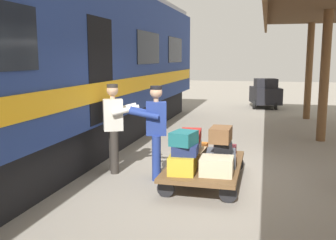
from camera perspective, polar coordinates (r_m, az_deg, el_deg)
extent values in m
plane|color=gray|center=(7.31, 6.47, -8.35)|extent=(60.00, 60.00, 0.00)
cylinder|color=brown|center=(14.74, 20.10, 6.74)|extent=(0.24, 0.24, 3.40)
cylinder|color=brown|center=(10.89, 22.12, 5.93)|extent=(0.24, 0.24, 3.40)
cube|color=navy|center=(8.29, -19.59, 9.75)|extent=(3.00, 17.80, 2.90)
cube|color=black|center=(8.47, -18.90, -3.20)|extent=(2.55, 16.91, 0.90)
cube|color=gold|center=(7.58, -9.70, 4.19)|extent=(0.03, 17.44, 0.36)
cube|color=black|center=(13.49, 1.10, 10.30)|extent=(0.02, 1.96, 0.84)
cube|color=black|center=(10.48, -2.83, 10.59)|extent=(0.02, 1.96, 0.84)
cube|color=black|center=(7.58, -10.20, 7.20)|extent=(0.12, 1.10, 2.00)
cube|color=brown|center=(6.90, 5.49, -6.68)|extent=(1.23, 2.18, 0.07)
cylinder|color=black|center=(6.07, 8.87, -10.73)|extent=(0.28, 0.05, 0.28)
cylinder|color=black|center=(6.23, -0.35, -10.09)|extent=(0.28, 0.05, 0.28)
cylinder|color=black|center=(7.73, 10.11, -6.38)|extent=(0.28, 0.05, 0.28)
cylinder|color=black|center=(7.85, 2.87, -5.99)|extent=(0.28, 0.05, 0.28)
cube|color=#CC6B23|center=(7.48, 4.10, -4.35)|extent=(0.41, 0.58, 0.19)
cube|color=tan|center=(6.90, 3.22, -5.29)|extent=(0.54, 0.61, 0.24)
cube|color=maroon|center=(7.40, 8.35, -4.56)|extent=(0.42, 0.48, 0.20)
cube|color=beige|center=(6.24, 7.21, -6.75)|extent=(0.53, 0.48, 0.28)
cube|color=gold|center=(6.33, 2.18, -6.42)|extent=(0.46, 0.65, 0.29)
cube|color=#4C515B|center=(6.82, 7.83, -5.56)|extent=(0.55, 0.62, 0.24)
cube|color=#9EA0A5|center=(6.82, 3.15, -3.68)|extent=(0.37, 0.44, 0.17)
cube|color=navy|center=(6.28, 2.55, -4.40)|extent=(0.43, 0.42, 0.16)
cube|color=black|center=(6.73, 8.08, -3.90)|extent=(0.36, 0.47, 0.18)
cube|color=#1E666B|center=(6.23, 2.35, -2.69)|extent=(0.43, 0.51, 0.22)
cube|color=brown|center=(6.65, 7.80, -2.13)|extent=(0.36, 0.53, 0.25)
cube|color=#AD231E|center=(6.80, 3.35, -2.26)|extent=(0.41, 0.58, 0.18)
cylinder|color=navy|center=(7.15, -1.73, -5.27)|extent=(0.16, 0.16, 0.82)
cylinder|color=navy|center=(6.95, -1.72, -5.68)|extent=(0.16, 0.16, 0.82)
cube|color=navy|center=(6.90, -1.76, 0.23)|extent=(0.41, 0.31, 0.60)
cylinder|color=tan|center=(6.86, -1.77, 2.96)|extent=(0.09, 0.09, 0.06)
sphere|color=tan|center=(6.85, -1.78, 4.12)|extent=(0.22, 0.22, 0.22)
cylinder|color=black|center=(6.84, -1.78, 4.81)|extent=(0.21, 0.21, 0.06)
cylinder|color=navy|center=(7.05, -3.56, 1.23)|extent=(0.54, 0.25, 0.21)
cylinder|color=navy|center=(6.73, -3.62, 0.85)|extent=(0.54, 0.25, 0.21)
cylinder|color=#332D28|center=(7.44, -7.93, -4.77)|extent=(0.16, 0.16, 0.82)
cylinder|color=#332D28|center=(7.63, -8.10, -4.42)|extent=(0.16, 0.16, 0.82)
cube|color=silver|center=(7.40, -8.14, 0.75)|extent=(0.42, 0.37, 0.60)
cylinder|color=tan|center=(7.36, -8.20, 3.29)|extent=(0.09, 0.09, 0.06)
sphere|color=tan|center=(7.35, -8.22, 4.38)|extent=(0.22, 0.22, 0.22)
cylinder|color=#332D28|center=(7.34, -8.24, 5.02)|extent=(0.21, 0.21, 0.06)
cylinder|color=silver|center=(7.26, -6.29, 1.42)|extent=(0.51, 0.34, 0.21)
cylinder|color=silver|center=(7.57, -6.64, 1.74)|extent=(0.51, 0.34, 0.21)
cube|color=black|center=(17.54, 14.18, 3.56)|extent=(1.45, 1.90, 0.70)
cube|color=black|center=(17.15, 14.24, 5.11)|extent=(1.03, 0.88, 0.50)
cylinder|color=black|center=(16.99, 15.64, 2.13)|extent=(0.12, 0.40, 0.40)
cylinder|color=black|center=(16.99, 12.61, 2.25)|extent=(0.12, 0.40, 0.40)
cylinder|color=black|center=(18.18, 15.56, 2.58)|extent=(0.12, 0.40, 0.40)
cylinder|color=black|center=(18.18, 12.72, 2.70)|extent=(0.12, 0.40, 0.40)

